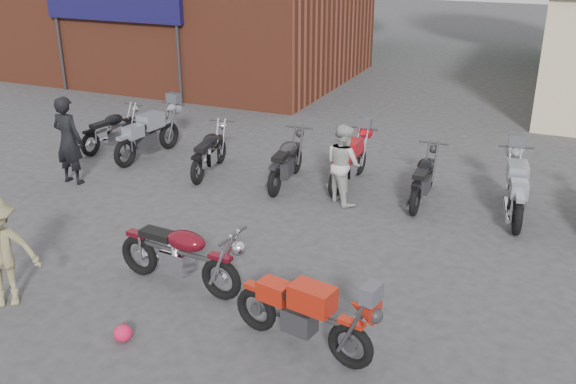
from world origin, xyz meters
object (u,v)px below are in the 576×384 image
at_px(row_bike_0, 111,128).
at_px(row_bike_3, 286,159).
at_px(sportbike, 304,310).
at_px(row_bike_4, 349,159).
at_px(helmet, 123,333).
at_px(person_light, 343,164).
at_px(row_bike_6, 516,186).
at_px(row_bike_5, 424,176).
at_px(vintage_motorcycle, 180,251).
at_px(person_dark, 68,140).
at_px(row_bike_2, 209,149).
at_px(row_bike_1, 148,132).

distance_m(row_bike_0, row_bike_3, 4.94).
height_order(sportbike, row_bike_4, sportbike).
xyz_separation_m(helmet, row_bike_0, (-5.23, 6.51, 0.41)).
height_order(person_light, row_bike_6, person_light).
relative_size(helmet, row_bike_5, 0.13).
height_order(vintage_motorcycle, person_light, person_light).
bearing_deg(row_bike_6, row_bike_4, 75.84).
bearing_deg(person_dark, person_light, -165.94).
relative_size(vintage_motorcycle, row_bike_2, 1.12).
xyz_separation_m(person_dark, person_light, (5.64, 1.30, -0.14)).
xyz_separation_m(vintage_motorcycle, sportbike, (2.28, -0.69, -0.03)).
height_order(vintage_motorcycle, person_dark, person_dark).
bearing_deg(vintage_motorcycle, row_bike_0, 140.83).
distance_m(helmet, row_bike_0, 8.36).
bearing_deg(row_bike_5, row_bike_2, 92.01).
bearing_deg(row_bike_2, person_dark, 115.91).
xyz_separation_m(vintage_motorcycle, helmet, (0.03, -1.49, -0.50)).
relative_size(sportbike, row_bike_6, 0.95).
distance_m(person_dark, row_bike_3, 4.59).
bearing_deg(row_bike_1, row_bike_5, -84.89).
relative_size(row_bike_4, row_bike_6, 0.94).
bearing_deg(person_light, row_bike_5, -121.15).
bearing_deg(row_bike_6, row_bike_1, 80.08).
bearing_deg(person_light, person_dark, 47.91).
distance_m(vintage_motorcycle, row_bike_5, 5.40).
xyz_separation_m(row_bike_2, row_bike_5, (4.69, 0.27, 0.00)).
bearing_deg(row_bike_4, person_light, -167.23).
bearing_deg(row_bike_1, row_bike_3, -88.53).
height_order(sportbike, row_bike_6, row_bike_6).
xyz_separation_m(row_bike_4, row_bike_6, (3.36, -0.29, 0.04)).
relative_size(vintage_motorcycle, row_bike_4, 1.07).
relative_size(row_bike_2, row_bike_4, 0.96).
bearing_deg(row_bike_5, row_bike_0, 86.72).
distance_m(person_dark, row_bike_2, 2.96).
bearing_deg(row_bike_1, person_dark, 170.81).
height_order(row_bike_0, row_bike_6, row_bike_6).
bearing_deg(row_bike_6, sportbike, 150.15).
bearing_deg(vintage_motorcycle, person_dark, 153.04).
distance_m(row_bike_3, row_bike_6, 4.60).
bearing_deg(row_bike_4, row_bike_2, 101.81).
bearing_deg(row_bike_2, row_bike_4, -89.01).
xyz_separation_m(row_bike_3, row_bike_4, (1.23, 0.47, 0.00)).
xyz_separation_m(row_bike_0, row_bike_3, (4.92, -0.48, 0.04)).
bearing_deg(row_bike_6, person_light, 92.04).
bearing_deg(row_bike_1, row_bike_2, -94.94).
bearing_deg(row_bike_3, row_bike_0, 79.15).
distance_m(sportbike, person_light, 4.92).
bearing_deg(row_bike_3, person_light, -113.00).
bearing_deg(vintage_motorcycle, row_bike_6, 52.38).
height_order(vintage_motorcycle, row_bike_2, vintage_motorcycle).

